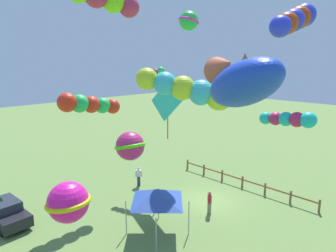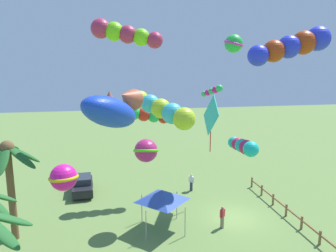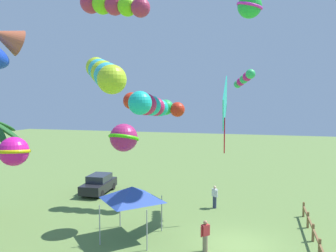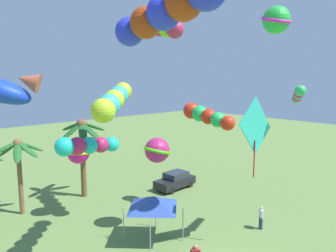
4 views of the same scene
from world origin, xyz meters
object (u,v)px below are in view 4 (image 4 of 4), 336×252
kite_ball_4 (276,20)px  parked_car_0 (175,180)px  kite_fish_5 (3,88)px  kite_diamond_2 (255,127)px  kite_tube_9 (158,26)px  spectator_0 (261,217)px  festival_tent (153,202)px  palm_tree_1 (19,156)px  kite_ball_3 (157,150)px  kite_tube_10 (86,146)px  palm_tree_2 (82,138)px  kite_ball_0 (78,152)px  kite_tube_1 (169,10)px  kite_tube_7 (206,116)px  kite_tube_8 (298,94)px  kite_tube_6 (113,101)px

kite_ball_4 → parked_car_0: bearing=69.1°
kite_ball_4 → kite_fish_5: bearing=137.8°
kite_diamond_2 → kite_tube_9: bearing=101.3°
spectator_0 → festival_tent: festival_tent is taller
palm_tree_1 → kite_ball_3: 10.43m
palm_tree_1 → kite_diamond_2: kite_diamond_2 is taller
festival_tent → kite_diamond_2: size_ratio=0.61×
kite_ball_3 → kite_tube_9: size_ratio=0.43×
kite_ball_3 → kite_tube_10: 8.41m
kite_tube_10 → kite_diamond_2: bearing=-9.0°
palm_tree_2 → kite_ball_4: bearing=-81.1°
kite_ball_0 → kite_tube_1: kite_tube_1 is taller
kite_tube_1 → kite_ball_4: 7.51m
parked_car_0 → kite_diamond_2: (-3.82, -10.51, 6.50)m
kite_tube_9 → kite_ball_3: bearing=-134.5°
palm_tree_1 → kite_ball_0: 4.53m
kite_diamond_2 → kite_ball_3: bearing=114.9°
kite_ball_0 → kite_tube_7: (7.43, -5.36, 2.48)m
kite_ball_3 → kite_tube_8: bearing=-50.5°
kite_tube_1 → festival_tent: bearing=54.5°
kite_tube_9 → kite_tube_10: size_ratio=1.75×
kite_ball_4 → kite_tube_9: size_ratio=0.39×
kite_tube_8 → kite_tube_9: 9.86m
palm_tree_2 → kite_ball_0: bearing=-121.8°
parked_car_0 → kite_tube_6: 14.03m
kite_ball_4 → kite_tube_7: (2.73, 6.76, -5.56)m
kite_tube_6 → kite_tube_10: (-3.46, -3.36, -1.41)m
festival_tent → kite_tube_6: kite_tube_6 is taller
kite_tube_9 → kite_ball_4: bearing=-85.6°
kite_tube_6 → kite_ball_0: bearing=81.9°
palm_tree_2 → kite_ball_4: size_ratio=3.52×
spectator_0 → kite_ball_4: size_ratio=0.84×
kite_ball_3 → kite_tube_9: (1.22, 1.24, 7.97)m
kite_ball_0 → kite_ball_4: 15.28m
palm_tree_2 → kite_tube_7: kite_tube_7 is taller
kite_tube_1 → kite_tube_6: 7.70m
kite_ball_4 → kite_fish_5: 14.11m
kite_ball_0 → kite_ball_3: size_ratio=1.11×
kite_tube_7 → kite_tube_8: 6.69m
kite_tube_1 → palm_tree_1: bearing=90.5°
kite_tube_8 → kite_tube_6: bearing=146.9°
kite_fish_5 → kite_tube_6: kite_fish_5 is taller
kite_tube_6 → kite_tube_9: (4.90, 1.88, 4.60)m
kite_fish_5 → kite_tube_7: bearing=-10.8°
palm_tree_1 → palm_tree_2: bearing=1.9°
kite_ball_0 → kite_tube_6: (-0.82, -5.83, 3.97)m
kite_fish_5 → palm_tree_2: bearing=40.3°
kite_tube_1 → kite_tube_7: kite_tube_1 is taller
kite_tube_7 → festival_tent: bearing=-172.1°
festival_tent → kite_tube_8: size_ratio=1.43×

